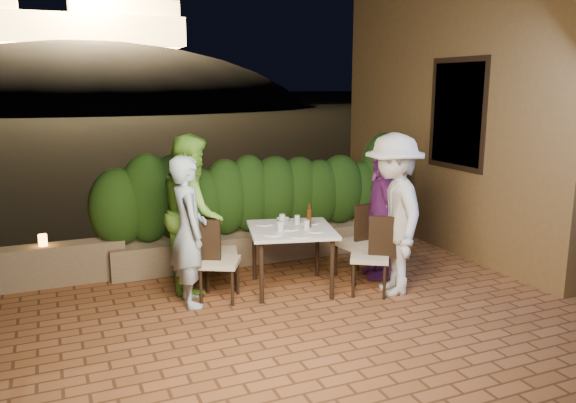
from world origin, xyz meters
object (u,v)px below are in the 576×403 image
dining_table (291,259)px  chair_right_front (370,255)px  diner_green (193,212)px  diner_blue (189,231)px  beer_bottle (309,215)px  diner_white (393,215)px  chair_left_back (220,251)px  parapet_lamp (43,240)px  diner_purple (381,214)px  bowl (283,220)px  chair_left_front (219,260)px  chair_right_back (356,242)px

dining_table → chair_right_front: chair_right_front is taller
diner_green → diner_blue: bearing=174.1°
beer_bottle → diner_blue: size_ratio=0.17×
beer_bottle → diner_blue: 1.43m
dining_table → diner_white: size_ratio=0.52×
beer_bottle → chair_left_back: (-0.97, 0.45, -0.45)m
dining_table → beer_bottle: 0.56m
diner_white → parapet_lamp: diner_white is taller
chair_right_front → diner_purple: bearing=-100.9°
bowl → diner_green: size_ratio=0.09×
bowl → chair_left_front: 1.03m
diner_green → beer_bottle: bearing=-101.8°
dining_table → diner_blue: diner_blue is taller
chair_left_front → chair_right_back: chair_right_back is taller
chair_left_back → diner_purple: bearing=2.6°
diner_white → diner_purple: (0.17, 0.52, -0.12)m
parapet_lamp → bowl: bearing=-18.9°
bowl → diner_blue: bearing=-165.5°
chair_left_back → diner_green: size_ratio=0.48×
diner_purple → beer_bottle: bearing=-73.1°
chair_left_front → diner_green: bearing=133.3°
beer_bottle → chair_left_front: size_ratio=0.30×
chair_left_back → chair_left_front: bearing=-91.5°
chair_right_front → diner_white: size_ratio=0.50×
beer_bottle → diner_green: 1.38m
diner_blue → diner_white: bearing=-102.4°
dining_table → chair_left_back: (-0.75, 0.43, 0.07)m
dining_table → diner_white: bearing=-27.7°
diner_white → diner_purple: size_ratio=1.15×
beer_bottle → chair_left_front: 1.18m
beer_bottle → diner_green: diner_green is taller
chair_left_back → bowl: bearing=9.3°
chair_left_front → chair_left_back: bearing=100.7°
beer_bottle → diner_white: 0.97m
chair_right_front → chair_right_back: bearing=-71.3°
chair_left_back → diner_purple: (1.97, -0.45, 0.37)m
chair_right_front → parapet_lamp: bearing=5.4°
diner_white → dining_table: bearing=-102.8°
beer_bottle → diner_purple: size_ratio=0.17×
chair_left_back → diner_purple: 2.05m
dining_table → chair_left_front: bearing=179.8°
bowl → parapet_lamp: bowl is taller
diner_blue → diner_green: diner_green is taller
dining_table → parapet_lamp: dining_table is taller
bowl → diner_green: bearing=169.2°
chair_left_back → diner_white: diner_white is taller
diner_purple → diner_green: bearing=-87.5°
bowl → parapet_lamp: size_ratio=1.16×
diner_purple → bowl: bearing=-90.6°
chair_right_front → diner_purple: 0.72m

